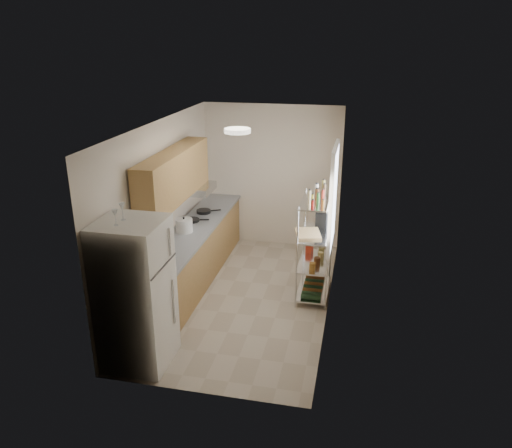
{
  "coord_description": "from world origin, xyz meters",
  "views": [
    {
      "loc": [
        1.57,
        -6.47,
        3.7
      ],
      "look_at": [
        0.12,
        0.25,
        1.1
      ],
      "focal_mm": 35.0,
      "sensor_mm": 36.0,
      "label": 1
    }
  ],
  "objects": [
    {
      "name": "ceiling_dome",
      "position": [
        0.0,
        -0.3,
        2.57
      ],
      "size": [
        0.34,
        0.34,
        0.05
      ],
      "primitive_type": "cylinder",
      "color": "white",
      "rests_on": "room"
    },
    {
      "name": "frying_pan_large",
      "position": [
        -1.02,
        0.68,
        0.92
      ],
      "size": [
        0.29,
        0.29,
        0.04
      ],
      "primitive_type": "cylinder",
      "rotation": [
        0.0,
        0.0,
        0.25
      ],
      "color": "black",
      "rests_on": "counter_run"
    },
    {
      "name": "wine_glass_a",
      "position": [
        -0.95,
        -1.74,
        1.9
      ],
      "size": [
        0.07,
        0.07,
        0.2
      ],
      "primitive_type": null,
      "color": "silver",
      "rests_on": "refrigerator"
    },
    {
      "name": "wine_glass_b",
      "position": [
        -0.95,
        -1.91,
        1.89
      ],
      "size": [
        0.06,
        0.06,
        0.18
      ],
      "primitive_type": null,
      "color": "silver",
      "rests_on": "refrigerator"
    },
    {
      "name": "rice_cooker",
      "position": [
        -0.99,
        0.21,
        1.0
      ],
      "size": [
        0.26,
        0.26,
        0.21
      ],
      "primitive_type": "cylinder",
      "color": "silver",
      "rests_on": "counter_run"
    },
    {
      "name": "window",
      "position": [
        1.23,
        0.35,
        1.55
      ],
      "size": [
        0.06,
        1.0,
        1.46
      ],
      "primitive_type": "cube",
      "color": "white",
      "rests_on": "room"
    },
    {
      "name": "range_hood",
      "position": [
        -1.0,
        0.9,
        1.39
      ],
      "size": [
        0.5,
        0.6,
        0.12
      ],
      "primitive_type": "cube",
      "color": "#B7BABC",
      "rests_on": "room"
    },
    {
      "name": "bakers_rack",
      "position": [
        1.0,
        0.3,
        1.11
      ],
      "size": [
        0.45,
        0.9,
        1.73
      ],
      "color": "silver",
      "rests_on": "ground"
    },
    {
      "name": "room",
      "position": [
        0.0,
        0.0,
        1.3
      ],
      "size": [
        2.52,
        4.42,
        2.62
      ],
      "color": "#AE9F8D",
      "rests_on": "ground"
    },
    {
      "name": "refrigerator",
      "position": [
        -0.87,
        -1.77,
        0.9
      ],
      "size": [
        0.74,
        0.74,
        1.8
      ],
      "primitive_type": "cube",
      "color": "silver",
      "rests_on": "ground"
    },
    {
      "name": "counter_run",
      "position": [
        -0.92,
        0.44,
        0.45
      ],
      "size": [
        0.63,
        3.51,
        0.9
      ],
      "color": "#A27845",
      "rests_on": "ground"
    },
    {
      "name": "upper_cabinets",
      "position": [
        -1.05,
        0.1,
        1.81
      ],
      "size": [
        0.33,
        2.2,
        0.72
      ],
      "primitive_type": "cube",
      "color": "#A27845",
      "rests_on": "room"
    },
    {
      "name": "storage_bag",
      "position": [
        0.89,
        0.63,
        0.63
      ],
      "size": [
        0.11,
        0.14,
        0.14
      ],
      "primitive_type": "cube",
      "rotation": [
        0.0,
        0.0,
        -0.21
      ],
      "color": "#B02B15",
      "rests_on": "bakers_rack"
    },
    {
      "name": "cutting_board",
      "position": [
        0.9,
        0.22,
        1.03
      ],
      "size": [
        0.44,
        0.51,
        0.03
      ],
      "primitive_type": "cube",
      "rotation": [
        0.0,
        0.0,
        0.23
      ],
      "color": "tan",
      "rests_on": "bakers_rack"
    },
    {
      "name": "frying_pan_small",
      "position": [
        -0.97,
        1.11,
        0.92
      ],
      "size": [
        0.33,
        0.33,
        0.05
      ],
      "primitive_type": "cylinder",
      "rotation": [
        0.0,
        0.0,
        0.49
      ],
      "color": "black",
      "rests_on": "counter_run"
    },
    {
      "name": "espresso_machine",
      "position": [
        1.08,
        0.63,
        1.16
      ],
      "size": [
        0.23,
        0.29,
        0.3
      ],
      "primitive_type": "cube",
      "rotation": [
        0.0,
        0.0,
        -0.24
      ],
      "color": "black",
      "rests_on": "bakers_rack"
    }
  ]
}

